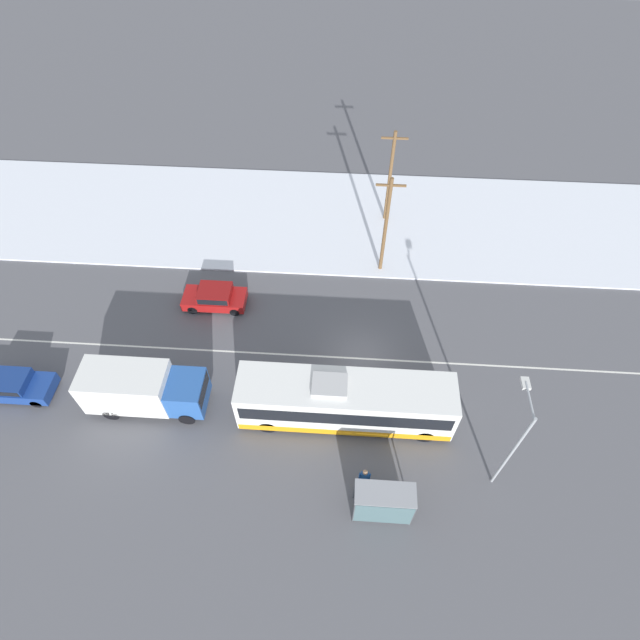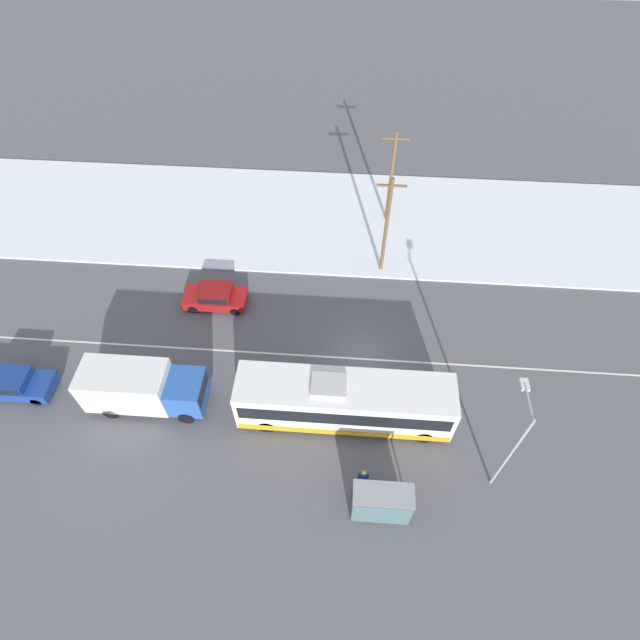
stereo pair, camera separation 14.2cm
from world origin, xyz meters
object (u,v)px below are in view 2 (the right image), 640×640
object	(u,v)px
box_truck	(141,387)
parked_car_near_truck	(12,383)
bus_shelter	(382,505)
sedan_car	(215,296)
pedestrian_at_stop	(363,477)
utility_pole_snowlot	(391,177)
city_bus	(344,402)
utility_pole_roadside	(386,226)
streetlamp	(514,437)

from	to	relation	value
box_truck	parked_car_near_truck	world-z (taller)	box_truck
parked_car_near_truck	bus_shelter	world-z (taller)	bus_shelter
box_truck	sedan_car	size ratio (longest dim) A/B	1.62
box_truck	sedan_car	distance (m)	7.92
sedan_car	bus_shelter	world-z (taller)	bus_shelter
pedestrian_at_stop	utility_pole_snowlot	world-z (taller)	utility_pole_snowlot
parked_car_near_truck	utility_pole_snowlot	xyz separation A→B (m)	(21.23, 16.68, 3.04)
city_bus	utility_pole_roadside	size ratio (longest dim) A/B	1.52
box_truck	utility_pole_roadside	size ratio (longest dim) A/B	0.87
parked_car_near_truck	utility_pole_snowlot	size ratio (longest dim) A/B	0.61
city_bus	parked_car_near_truck	world-z (taller)	city_bus
city_bus	utility_pole_roadside	bearing A→B (deg)	79.71
utility_pole_snowlot	sedan_car	bearing A→B (deg)	-139.90
box_truck	streetlamp	bearing A→B (deg)	-8.65
streetlamp	parked_car_near_truck	bearing A→B (deg)	173.40
sedan_car	pedestrian_at_stop	xyz separation A→B (m)	(9.74, -11.36, 0.20)
city_bus	streetlamp	xyz separation A→B (m)	(7.61, -2.75, 2.62)
streetlamp	sedan_car	bearing A→B (deg)	147.52
bus_shelter	box_truck	bearing A→B (deg)	157.40
sedan_car	utility_pole_snowlot	world-z (taller)	utility_pole_snowlot
sedan_car	city_bus	bearing A→B (deg)	138.69
sedan_car	parked_car_near_truck	xyz separation A→B (m)	(-10.09, -7.30, 0.01)
pedestrian_at_stop	streetlamp	size ratio (longest dim) A/B	0.24
pedestrian_at_stop	utility_pole_roadside	world-z (taller)	utility_pole_roadside
bus_shelter	utility_pole_roadside	xyz separation A→B (m)	(0.13, 16.87, 2.26)
box_truck	bus_shelter	distance (m)	14.04
city_bus	utility_pole_snowlot	bearing A→B (deg)	81.63
sedan_car	streetlamp	world-z (taller)	streetlamp
parked_car_near_truck	utility_pole_snowlot	distance (m)	27.17
parked_car_near_truck	streetlamp	bearing A→B (deg)	-6.60
sedan_car	box_truck	bearing A→B (deg)	72.63
sedan_car	pedestrian_at_stop	distance (m)	14.96
sedan_car	streetlamp	distance (m)	19.58
pedestrian_at_stop	utility_pole_snowlot	xyz separation A→B (m)	(1.40, 20.73, 2.85)
city_bus	utility_pole_snowlot	distance (m)	17.30
bus_shelter	utility_pole_snowlot	world-z (taller)	utility_pole_snowlot
city_bus	box_truck	bearing A→B (deg)	179.60
parked_car_near_truck	sedan_car	bearing A→B (deg)	35.87
sedan_car	utility_pole_roadside	xyz separation A→B (m)	(10.74, 3.96, 3.15)
box_truck	bus_shelter	world-z (taller)	box_truck
parked_car_near_truck	bus_shelter	distance (m)	21.47
streetlamp	utility_pole_roadside	bearing A→B (deg)	111.09
bus_shelter	streetlamp	distance (m)	6.71
box_truck	pedestrian_at_stop	size ratio (longest dim) A/B	4.09
streetlamp	box_truck	bearing A→B (deg)	171.35
parked_car_near_truck	bus_shelter	bearing A→B (deg)	-15.18
parked_car_near_truck	streetlamp	size ratio (longest dim) A/B	0.66
box_truck	pedestrian_at_stop	world-z (taller)	box_truck
sedan_car	utility_pole_roadside	size ratio (longest dim) A/B	0.54
parked_car_near_truck	streetlamp	world-z (taller)	streetlamp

